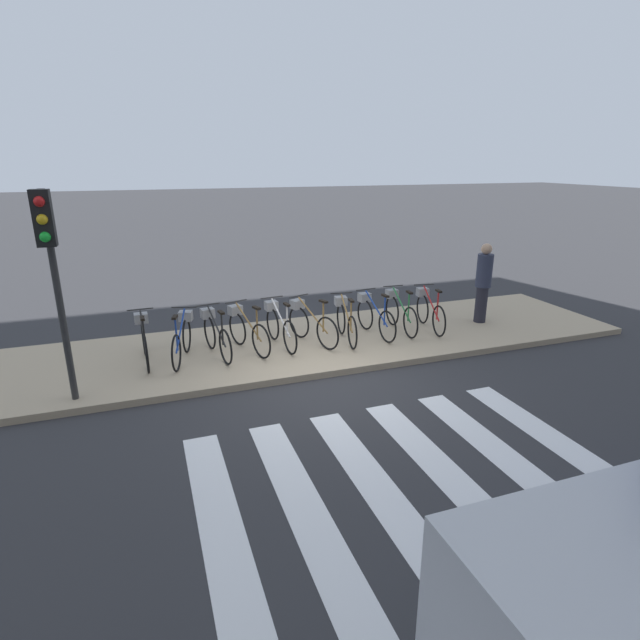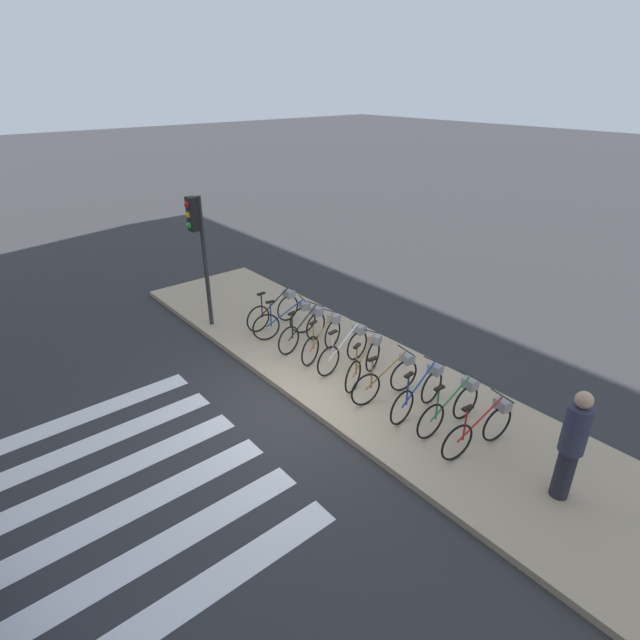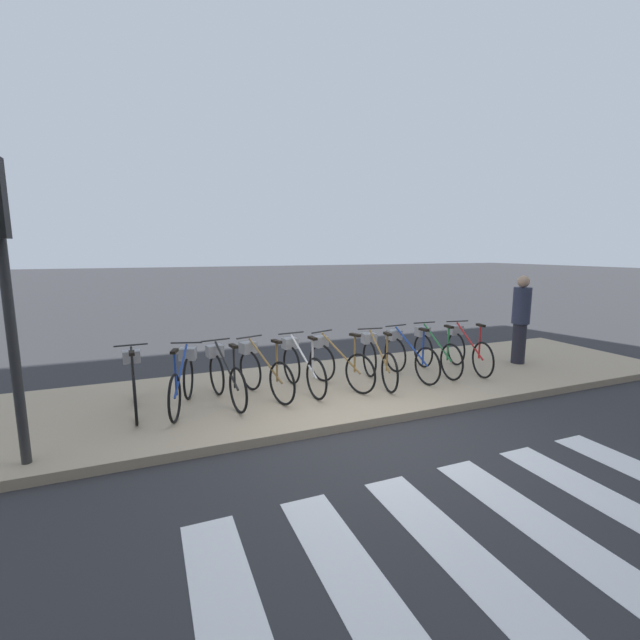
% 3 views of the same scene
% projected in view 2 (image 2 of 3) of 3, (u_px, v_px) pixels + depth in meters
% --- Properties ---
extents(ground_plane, '(120.00, 120.00, 0.00)m').
position_uv_depth(ground_plane, '(298.00, 406.00, 9.38)').
color(ground_plane, '#2D2D30').
extents(sidewalk, '(13.74, 3.13, 0.12)m').
position_uv_depth(sidewalk, '(358.00, 374.00, 10.25)').
color(sidewalk, tan).
rests_on(sidewalk, ground_plane).
extents(parked_bicycle_0, '(0.46, 1.55, 0.95)m').
position_uv_depth(parked_bicycle_0, '(276.00, 309.00, 12.01)').
color(parked_bicycle_0, black).
rests_on(parked_bicycle_0, sidewalk).
extents(parked_bicycle_1, '(0.59, 1.50, 0.95)m').
position_uv_depth(parked_bicycle_1, '(289.00, 319.00, 11.48)').
color(parked_bicycle_1, black).
rests_on(parked_bicycle_1, sidewalk).
extents(parked_bicycle_2, '(0.46, 1.53, 0.95)m').
position_uv_depth(parked_bicycle_2, '(305.00, 328.00, 11.09)').
color(parked_bicycle_2, black).
rests_on(parked_bicycle_2, sidewalk).
extents(parked_bicycle_3, '(0.61, 1.49, 0.95)m').
position_uv_depth(parked_bicycle_3, '(324.00, 336.00, 10.71)').
color(parked_bicycle_3, black).
rests_on(parked_bicycle_3, sidewalk).
extents(parked_bicycle_4, '(0.46, 1.54, 0.95)m').
position_uv_depth(parked_bicycle_4, '(346.00, 347.00, 10.28)').
color(parked_bicycle_4, black).
rests_on(parked_bicycle_4, sidewalk).
extents(parked_bicycle_5, '(0.65, 1.47, 0.95)m').
position_uv_depth(parked_bicycle_5, '(366.00, 360.00, 9.83)').
color(parked_bicycle_5, black).
rests_on(parked_bicycle_5, sidewalk).
extents(parked_bicycle_6, '(0.46, 1.54, 0.95)m').
position_uv_depth(parked_bicycle_6, '(389.00, 376.00, 9.28)').
color(parked_bicycle_6, black).
rests_on(parked_bicycle_6, sidewalk).
extents(parked_bicycle_7, '(0.46, 1.55, 0.95)m').
position_uv_depth(parked_bicycle_7, '(421.00, 390.00, 8.87)').
color(parked_bicycle_7, black).
rests_on(parked_bicycle_7, sidewalk).
extents(parked_bicycle_8, '(0.46, 1.55, 0.95)m').
position_uv_depth(parked_bicycle_8, '(453.00, 405.00, 8.47)').
color(parked_bicycle_8, black).
rests_on(parked_bicycle_8, sidewalk).
extents(parked_bicycle_9, '(0.46, 1.54, 0.95)m').
position_uv_depth(parked_bicycle_9, '(483.00, 426.00, 7.95)').
color(parked_bicycle_9, black).
rests_on(parked_bicycle_9, sidewalk).
extents(pedestrian, '(0.34, 0.34, 1.77)m').
position_uv_depth(pedestrian, '(572.00, 443.00, 6.81)').
color(pedestrian, '#23232D').
rests_on(pedestrian, sidewalk).
extents(traffic_light, '(0.24, 0.40, 3.12)m').
position_uv_depth(traffic_light, '(198.00, 235.00, 11.18)').
color(traffic_light, '#2D2D2D').
rests_on(traffic_light, sidewalk).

